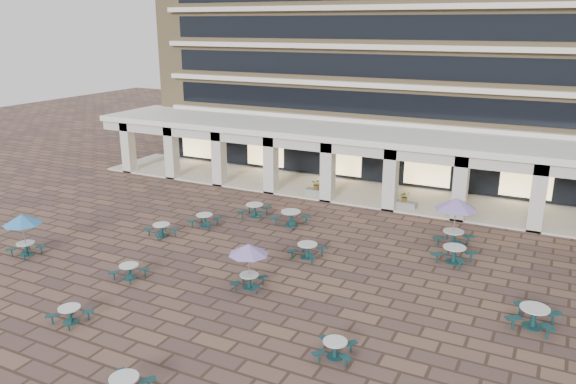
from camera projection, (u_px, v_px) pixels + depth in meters
name	position (u px, v px, depth m)	size (l,w,h in m)	color
ground	(265.00, 280.00, 25.66)	(120.00, 120.00, 0.00)	brown
apartment_building	(420.00, 5.00, 43.84)	(40.00, 15.50, 25.20)	#977E55
retail_arcade	(371.00, 152.00, 37.47)	(42.00, 6.60, 4.40)	white
picnic_table_0	(129.00, 270.00, 25.69)	(1.54, 1.54, 0.67)	#163F44
picnic_table_1	(70.00, 313.00, 21.90)	(1.52, 1.52, 0.65)	#163F44
picnic_table_3	(335.00, 348.00, 19.59)	(1.62, 1.62, 0.65)	#163F44
picnic_table_4	(22.00, 221.00, 27.87)	(1.87, 1.87, 2.16)	#163F44
picnic_table_5	(162.00, 229.00, 30.80)	(1.91, 1.91, 0.70)	#163F44
picnic_table_6	(249.00, 251.00, 24.38)	(1.79, 1.79, 2.07)	#163F44
picnic_table_7	(534.00, 315.00, 21.53)	(2.03, 2.03, 0.83)	#163F44
picnic_table_8	(205.00, 219.00, 32.33)	(1.70, 1.70, 0.72)	#163F44
picnic_table_9	(255.00, 209.00, 33.93)	(1.96, 1.96, 0.79)	#163F44
picnic_table_10	(307.00, 249.00, 27.94)	(1.79, 1.79, 0.75)	#163F44
picnic_table_11	(456.00, 205.00, 29.02)	(2.26, 2.26, 2.60)	#163F44
picnic_table_12	(291.00, 217.00, 32.45)	(2.24, 2.24, 0.86)	#163F44
picnic_table_13	(454.00, 253.00, 27.39)	(2.15, 2.15, 0.82)	#163F44
planter_left	(317.00, 190.00, 37.89)	(1.50, 0.70, 1.23)	gray
planter_right	(404.00, 202.00, 35.32)	(1.50, 0.71, 1.17)	gray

